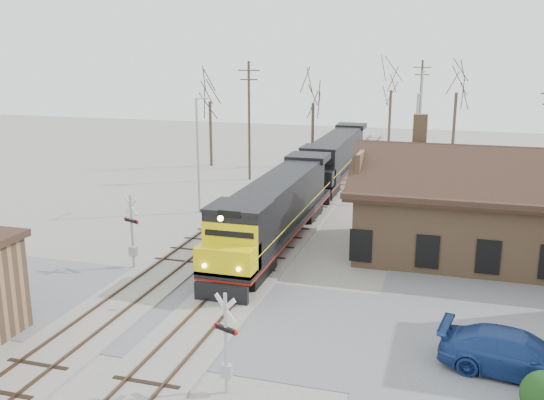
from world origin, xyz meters
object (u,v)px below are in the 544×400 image
at_px(depot, 486,216).
at_px(locomotive_trailing, 335,157).
at_px(parked_car, 517,354).
at_px(locomotive_lead, 275,211).

height_order(depot, locomotive_trailing, depot).
distance_m(depot, parked_car, 13.57).
height_order(locomotive_lead, parked_car, locomotive_lead).
bearing_deg(parked_car, depot, 11.80).
height_order(depot, parked_car, depot).
distance_m(depot, locomotive_lead, 12.11).
bearing_deg(locomotive_lead, depot, 8.11).
height_order(depot, locomotive_lead, depot).
bearing_deg(depot, locomotive_lead, -171.89).
relative_size(locomotive_lead, locomotive_trailing, 1.00).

